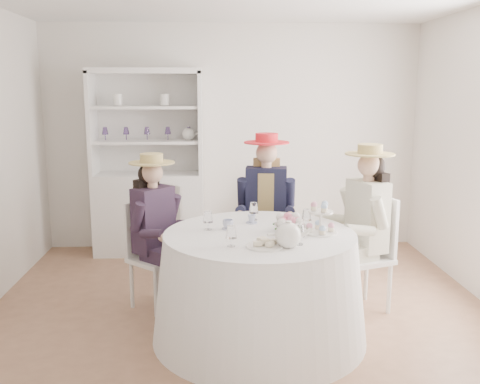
{
  "coord_description": "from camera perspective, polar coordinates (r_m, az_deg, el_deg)",
  "views": [
    {
      "loc": [
        -0.23,
        -4.5,
        1.95
      ],
      "look_at": [
        0.0,
        0.1,
        1.05
      ],
      "focal_mm": 40.0,
      "sensor_mm": 36.0,
      "label": 1
    }
  ],
  "objects": [
    {
      "name": "ground",
      "position": [
        4.91,
        0.06,
        -12.33
      ],
      "size": [
        4.5,
        4.5,
        0.0
      ],
      "primitive_type": "plane",
      "color": "#8A6045",
      "rests_on": "ground"
    },
    {
      "name": "wall_back",
      "position": [
        6.54,
        -0.85,
        5.79
      ],
      "size": [
        4.5,
        0.0,
        4.5
      ],
      "primitive_type": "plane",
      "rotation": [
        1.57,
        0.0,
        0.0
      ],
      "color": "silver",
      "rests_on": "ground"
    },
    {
      "name": "wall_front",
      "position": [
        2.59,
        2.36,
        -2.42
      ],
      "size": [
        4.5,
        0.0,
        4.5
      ],
      "primitive_type": "plane",
      "rotation": [
        -1.57,
        0.0,
        0.0
      ],
      "color": "silver",
      "rests_on": "ground"
    },
    {
      "name": "tea_table",
      "position": [
        4.26,
        2.06,
        -9.93
      ],
      "size": [
        1.68,
        1.68,
        0.85
      ],
      "rotation": [
        0.0,
        0.0,
        0.23
      ],
      "color": "white",
      "rests_on": "ground"
    },
    {
      "name": "hutch",
      "position": [
        6.43,
        -9.66,
        0.32
      ],
      "size": [
        1.31,
        0.55,
        2.17
      ],
      "rotation": [
        0.0,
        0.0,
        0.06
      ],
      "color": "silver",
      "rests_on": "ground"
    },
    {
      "name": "side_table",
      "position": [
        6.51,
        3.56,
        -3.56
      ],
      "size": [
        0.41,
        0.41,
        0.62
      ],
      "primitive_type": "cube",
      "rotation": [
        0.0,
        0.0,
        -0.02
      ],
      "color": "silver",
      "rests_on": "ground"
    },
    {
      "name": "hatbox",
      "position": [
        6.41,
        3.6,
        0.37
      ],
      "size": [
        0.38,
        0.38,
        0.29
      ],
      "primitive_type": "cylinder",
      "rotation": [
        0.0,
        0.0,
        0.43
      ],
      "color": "black",
      "rests_on": "side_table"
    },
    {
      "name": "guest_left",
      "position": [
        4.76,
        -9.01,
        -3.23
      ],
      "size": [
        0.59,
        0.59,
        1.39
      ],
      "rotation": [
        0.0,
        0.0,
        0.84
      ],
      "color": "silver",
      "rests_on": "ground"
    },
    {
      "name": "guest_mid",
      "position": [
        5.17,
        2.79,
        -1.09
      ],
      "size": [
        0.57,
        0.59,
        1.53
      ],
      "rotation": [
        0.0,
        0.0,
        -0.12
      ],
      "color": "silver",
      "rests_on": "ground"
    },
    {
      "name": "guest_right",
      "position": [
        4.76,
        13.13,
        -2.78
      ],
      "size": [
        0.61,
        0.56,
        1.48
      ],
      "rotation": [
        0.0,
        0.0,
        -1.22
      ],
      "color": "silver",
      "rests_on": "ground"
    },
    {
      "name": "spare_chair",
      "position": [
        5.77,
        -6.72,
        -3.38
      ],
      "size": [
        0.56,
        0.56,
        0.97
      ],
      "rotation": [
        0.0,
        0.0,
        2.36
      ],
      "color": "silver",
      "rests_on": "ground"
    },
    {
      "name": "teacup_a",
      "position": [
        4.23,
        -1.28,
        -3.54
      ],
      "size": [
        0.11,
        0.11,
        0.07
      ],
      "primitive_type": "imported",
      "rotation": [
        0.0,
        0.0,
        0.38
      ],
      "color": "white",
      "rests_on": "tea_table"
    },
    {
      "name": "teacup_b",
      "position": [
        4.41,
        1.26,
        -2.95
      ],
      "size": [
        0.08,
        0.08,
        0.06
      ],
      "primitive_type": "imported",
      "rotation": [
        0.0,
        0.0,
        0.22
      ],
      "color": "white",
      "rests_on": "tea_table"
    },
    {
      "name": "teacup_c",
      "position": [
        4.29,
        4.86,
        -3.36
      ],
      "size": [
        0.11,
        0.11,
        0.07
      ],
      "primitive_type": "imported",
      "rotation": [
        0.0,
        0.0,
        0.4
      ],
      "color": "white",
      "rests_on": "tea_table"
    },
    {
      "name": "flower_bowl",
      "position": [
        4.12,
        5.37,
        -4.02
      ],
      "size": [
        0.24,
        0.24,
        0.06
      ],
      "primitive_type": "imported",
      "rotation": [
        0.0,
        0.0,
        0.01
      ],
      "color": "white",
      "rests_on": "tea_table"
    },
    {
      "name": "flower_arrangement",
      "position": [
        4.12,
        5.32,
        -3.1
      ],
      "size": [
        0.2,
        0.2,
        0.07
      ],
      "rotation": [
        0.0,
        0.0,
        -0.15
      ],
      "color": "pink",
      "rests_on": "tea_table"
    },
    {
      "name": "table_teapot",
      "position": [
        3.77,
        5.2,
        -4.62
      ],
      "size": [
        0.26,
        0.19,
        0.2
      ],
      "rotation": [
        0.0,
        0.0,
        0.05
      ],
      "color": "white",
      "rests_on": "tea_table"
    },
    {
      "name": "sandwich_plate",
      "position": [
        3.77,
        2.68,
        -5.64
      ],
      "size": [
        0.27,
        0.27,
        0.06
      ],
      "rotation": [
        0.0,
        0.0,
        -0.4
      ],
      "color": "white",
      "rests_on": "tea_table"
    },
    {
      "name": "cupcake_stand",
      "position": [
        4.14,
        8.58,
        -3.2
      ],
      "size": [
        0.25,
        0.25,
        0.24
      ],
      "rotation": [
        0.0,
        0.0,
        0.12
      ],
      "color": "white",
      "rests_on": "tea_table"
    },
    {
      "name": "stemware_set",
      "position": [
        4.11,
        2.11,
        -3.37
      ],
      "size": [
        0.86,
        0.83,
        0.15
      ],
      "color": "white",
      "rests_on": "tea_table"
    }
  ]
}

